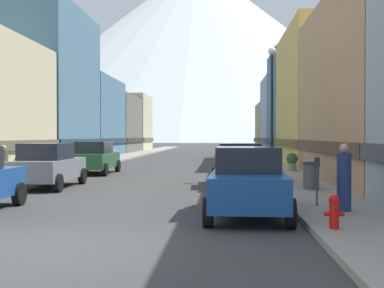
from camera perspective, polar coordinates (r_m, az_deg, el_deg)
name	(u,v)px	position (r m, az deg, el deg)	size (l,w,h in m)	color
ground_plane	(54,246)	(10.05, -15.16, -10.99)	(400.00, 400.00, 0.00)	#3A3A3A
sidewalk_left	(115,159)	(45.35, -8.57, -1.64)	(2.50, 100.00, 0.15)	gray
sidewalk_right	(258,159)	(44.48, 7.40, -1.68)	(2.50, 100.00, 0.15)	gray
storefront_left_2	(19,89)	(41.47, -18.79, 5.81)	(10.18, 11.35, 11.68)	slate
storefront_left_3	(73,119)	(52.06, -13.18, 2.73)	(8.68, 11.47, 7.80)	slate
storefront_left_4	(109,126)	(63.31, -9.26, 2.06)	(6.74, 11.63, 7.01)	#66605B
storefront_left_5	(125,124)	(74.13, -7.56, 2.24)	(7.16, 9.25, 7.94)	beige
storefront_right_2	(337,101)	(36.50, 15.88, 4.71)	(7.31, 12.21, 9.36)	#D8B259
storefront_right_3	(316,108)	(46.80, 13.74, 3.96)	(8.35, 8.04, 9.51)	slate
storefront_right_4	(292,118)	(55.03, 11.19, 2.83)	(6.49, 8.77, 8.20)	#99A5B2
storefront_right_5	(290,129)	(64.27, 10.88, 1.63)	(8.32, 8.58, 6.07)	#8C9966
car_left_1	(48,165)	(21.10, -15.82, -2.31)	(2.08, 4.41, 1.78)	slate
car_left_2	(95,157)	(28.26, -10.83, -1.49)	(2.08, 4.41, 1.78)	#265933
car_right_0	(248,181)	(13.21, 6.28, -4.17)	(2.20, 4.46, 1.78)	#19478C
car_right_1	(238,165)	(20.82, 5.22, -2.32)	(2.24, 4.48, 1.78)	black
fire_hydrant_near	(334,211)	(10.98, 15.64, -7.19)	(0.40, 0.22, 0.70)	red
parking_meter_near	(317,174)	(14.45, 13.82, -3.30)	(0.14, 0.10, 1.33)	#595960
trash_bin_right	(311,175)	(18.87, 13.21, -3.45)	(0.59, 0.59, 0.98)	#4C5156
potted_plant_1	(292,161)	(28.63, 11.14, -1.89)	(0.63, 0.63, 0.99)	gray
potted_plant_2	(20,164)	(26.98, -18.70, -2.09)	(0.62, 0.62, 0.93)	#4C4C51
pedestrian_0	(4,164)	(23.36, -20.33, -2.15)	(0.36, 0.36, 1.52)	brown
pedestrian_1	(344,180)	(13.59, 16.66, -3.85)	(0.36, 0.36, 1.73)	navy
streetlamp_right	(272,93)	(22.98, 8.95, 5.68)	(0.36, 0.36, 5.86)	black
mountain_backdrop	(197,51)	(273.37, 0.59, 10.36)	(229.88, 229.88, 94.14)	silver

